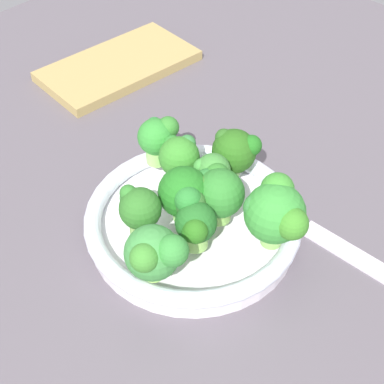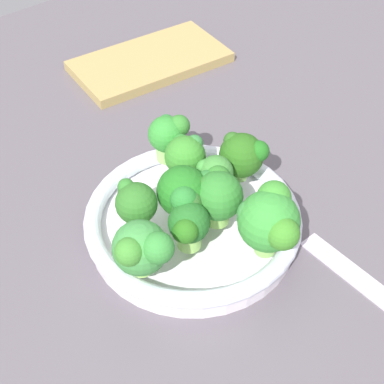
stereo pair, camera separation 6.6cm
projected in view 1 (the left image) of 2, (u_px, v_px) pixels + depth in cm
name	position (u px, v px, depth cm)	size (l,w,h in cm)	color
ground_plane	(211.00, 224.00, 73.62)	(130.00, 130.00, 2.50)	#5B535B
bowl	(192.00, 221.00, 69.73)	(25.79, 25.79, 3.70)	white
broccoli_floret_0	(179.00, 157.00, 69.42)	(5.03, 5.48, 6.49)	#79C05A
broccoli_floret_1	(139.00, 209.00, 63.11)	(4.68, 5.17, 6.57)	#89C059
broccoli_floret_2	(212.00, 171.00, 67.61)	(4.11, 4.11, 6.19)	#89C163
broccoli_floret_3	(218.00, 191.00, 65.16)	(5.62, 6.36, 6.79)	#7DB350
broccoli_floret_4	(158.00, 137.00, 72.33)	(5.03, 4.61, 6.31)	#95D467
broccoli_floret_5	(235.00, 150.00, 70.49)	(5.47, 5.64, 6.36)	#8BCB63
broccoli_floret_6	(154.00, 253.00, 58.74)	(6.17, 6.80, 6.77)	#A1DB63
broccoli_floret_7	(196.00, 226.00, 62.02)	(5.03, 4.83, 5.89)	#90CB5E
broccoli_floret_8	(186.00, 195.00, 64.38)	(5.87, 6.69, 7.06)	#91D66A
broccoli_floret_9	(275.00, 212.00, 61.59)	(6.83, 7.66, 8.06)	#91C962
cutting_board	(119.00, 66.00, 96.16)	(25.04, 13.36, 1.60)	tan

